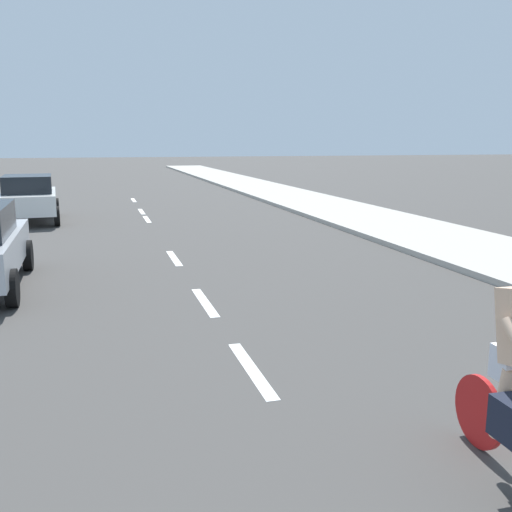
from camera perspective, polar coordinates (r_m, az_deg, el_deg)
The scene contains 9 objects.
ground_plane at distance 18.92m, azimuth -10.28°, elevation 2.94°, with size 160.00×160.00×0.00m, color #423F3D.
sidewalk_strip at distance 22.68m, azimuth 7.96°, elevation 4.56°, with size 3.60×80.00×0.14m, color #B2ADA3.
lane_stripe_2 at distance 7.07m, azimuth -0.45°, elevation -11.09°, with size 0.16×1.80×0.01m, color white.
lane_stripe_3 at distance 9.88m, azimuth -5.08°, elevation -4.55°, with size 0.16×1.80×0.01m, color white.
lane_stripe_4 at distance 13.61m, azimuth -8.09°, elevation -0.21°, with size 0.16×1.80×0.01m, color white.
lane_stripe_5 at distance 20.54m, azimuth -10.72°, elevation 3.59°, with size 0.16×1.80×0.01m, color white.
lane_stripe_6 at distance 22.84m, azimuth -11.24°, elevation 4.33°, with size 0.16×1.80×0.01m, color white.
lane_stripe_7 at distance 27.32m, azimuth -12.00°, elevation 5.42°, with size 0.16×1.80×0.01m, color white.
parked_car_white at distance 20.94m, azimuth -21.52°, elevation 5.44°, with size 2.09×4.16×1.57m.
Camera 1 is at (-1.70, 1.35, 2.70)m, focal length 40.50 mm.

